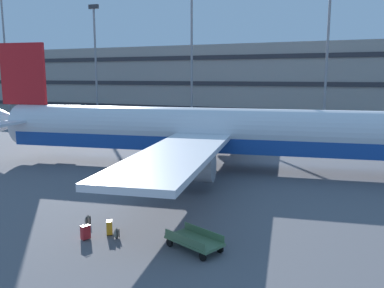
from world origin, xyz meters
name	(u,v)px	position (x,y,z in m)	size (l,w,h in m)	color
ground_plane	(180,167)	(0.00, 0.00, 0.00)	(600.00, 600.00, 0.00)	#5B5B60
terminal_structure	(279,83)	(0.00, 44.51, 6.47)	(173.91, 20.89, 12.95)	gray
airliner	(214,132)	(2.91, 0.60, 3.09)	(43.50, 35.49, 10.65)	silver
light_mast_far_left	(5,44)	(-49.96, 28.71, 13.87)	(1.80, 0.50, 24.28)	gray
light_mast_left	(95,54)	(-29.01, 28.71, 11.52)	(1.80, 0.50, 19.72)	gray
light_mast_center_left	(192,29)	(-10.87, 28.71, 14.89)	(1.80, 0.50, 26.28)	gray
light_mast_center_right	(327,51)	(9.35, 28.71, 11.14)	(1.80, 0.50, 19.00)	gray
suitcase_black	(109,227)	(2.96, -14.85, 0.38)	(0.45, 0.50, 0.80)	orange
suitcase_large	(85,232)	(2.25, -15.80, 0.38)	(0.39, 0.48, 0.80)	#B21E23
backpack_purple	(116,234)	(3.53, -15.13, 0.24)	(0.27, 0.36, 0.55)	gray
backpack_red	(88,220)	(1.17, -14.21, 0.25)	(0.32, 0.40, 0.57)	gray
baggage_cart	(194,241)	(7.46, -14.85, 0.43)	(3.31, 2.18, 0.82)	#4C724C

